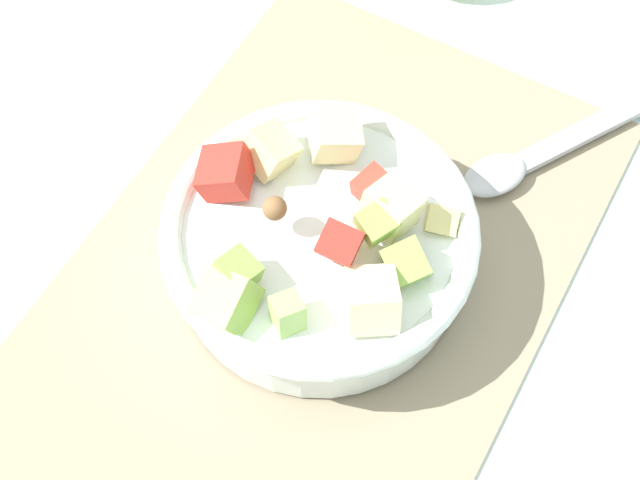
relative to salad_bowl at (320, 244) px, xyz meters
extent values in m
plane|color=silver|center=(0.00, 0.00, -0.04)|extent=(2.40, 2.40, 0.00)
cube|color=gray|center=(0.00, 0.00, -0.04)|extent=(0.50, 0.34, 0.01)
cylinder|color=white|center=(0.00, 0.00, -0.01)|extent=(0.21, 0.21, 0.05)
torus|color=white|center=(0.00, 0.00, 0.02)|extent=(0.23, 0.23, 0.02)
cube|color=#8CB74C|center=(-0.01, 0.07, 0.03)|extent=(0.04, 0.04, 0.03)
cube|color=#9EC656|center=(0.08, -0.03, 0.03)|extent=(0.04, 0.04, 0.04)
cube|color=beige|center=(-0.04, -0.06, 0.03)|extent=(0.05, 0.04, 0.04)
cube|color=red|center=(0.00, -0.08, 0.03)|extent=(0.05, 0.05, 0.04)
sphere|color=brown|center=(0.01, -0.03, 0.04)|extent=(0.03, 0.03, 0.02)
cube|color=#A3CC6B|center=(0.07, 0.02, 0.03)|extent=(0.03, 0.03, 0.03)
cube|color=#E5D684|center=(-0.05, 0.07, 0.02)|extent=(0.03, 0.03, 0.03)
cube|color=beige|center=(-0.07, -0.03, 0.04)|extent=(0.05, 0.05, 0.04)
cube|color=beige|center=(0.03, 0.06, 0.03)|extent=(0.06, 0.05, 0.04)
cube|color=red|center=(0.01, 0.02, 0.04)|extent=(0.03, 0.03, 0.03)
cube|color=#8CB74C|center=(-0.01, 0.04, 0.04)|extent=(0.03, 0.03, 0.02)
cube|color=beige|center=(-0.03, 0.04, 0.04)|extent=(0.04, 0.04, 0.03)
cube|color=#BC3828|center=(-0.04, 0.02, 0.03)|extent=(0.03, 0.03, 0.02)
cube|color=#8CB74C|center=(0.06, -0.03, 0.03)|extent=(0.03, 0.03, 0.03)
ellipsoid|color=#B7B7BC|center=(-0.14, 0.08, -0.03)|extent=(0.07, 0.06, 0.01)
cube|color=#B7B7BC|center=(-0.23, 0.14, -0.03)|extent=(0.17, 0.11, 0.01)
camera|label=1|loc=(0.30, 0.17, 0.60)|focal=53.10mm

